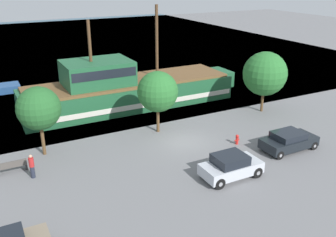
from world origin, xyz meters
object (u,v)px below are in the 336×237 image
parked_car_curb_front (289,141)px  pedestrian_walking_near (32,166)px  pirate_ship (125,89)px  bench_promenade_east (12,166)px  parked_car_curb_mid (231,166)px  fire_hydrant (237,139)px

parked_car_curb_front → pedestrian_walking_near: 17.58m
pirate_ship → bench_promenade_east: pirate_ship is taller
pirate_ship → pedestrian_walking_near: 14.22m
parked_car_curb_mid → fire_hydrant: size_ratio=5.00×
parked_car_curb_mid → fire_hydrant: bearing=47.8°
parked_car_curb_front → bench_promenade_east: bearing=162.5°
parked_car_curb_front → pedestrian_walking_near: (-17.01, 4.45, 0.11)m
bench_promenade_east → pedestrian_walking_near: bearing=-49.4°
fire_hydrant → bench_promenade_east: (-15.39, 3.25, 0.03)m
pirate_ship → fire_hydrant: pirate_ship is taller
bench_promenade_east → pedestrian_walking_near: size_ratio=1.18×
parked_car_curb_front → fire_hydrant: bearing=137.7°
parked_car_curb_front → fire_hydrant: size_ratio=5.40×
bench_promenade_east → pedestrian_walking_near: 1.71m
pirate_ship → parked_car_curb_front: bearing=-64.5°
pirate_ship → pedestrian_walking_near: size_ratio=13.42×
bench_promenade_east → pirate_ship: bearing=37.6°
pirate_ship → bench_promenade_east: (-11.24, -8.65, -1.21)m
pirate_ship → fire_hydrant: size_ratio=27.78×
parked_car_curb_front → bench_promenade_east: (-18.09, 5.71, -0.25)m
parked_car_curb_mid → pedestrian_walking_near: 12.34m
pirate_ship → fire_hydrant: (4.15, -11.90, -1.24)m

